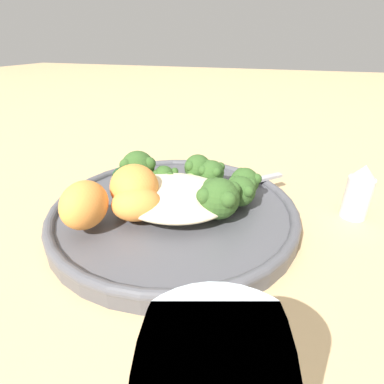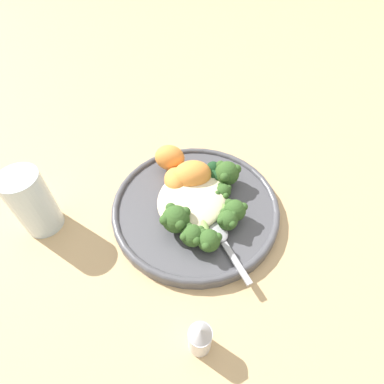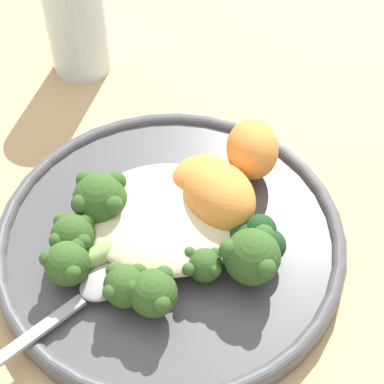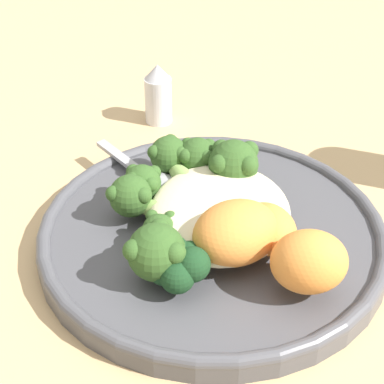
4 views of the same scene
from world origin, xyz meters
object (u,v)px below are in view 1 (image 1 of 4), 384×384
at_px(quinoa_mound, 173,196).
at_px(sweet_potato_chunk_2, 134,187).
at_px(broccoli_stalk_2, 225,186).
at_px(kale_tuft, 130,177).
at_px(salt_shaker, 359,192).
at_px(broccoli_stalk_4, 190,175).
at_px(broccoli_stalk_0, 211,198).
at_px(broccoli_stalk_6, 140,170).
at_px(sweet_potato_chunk_0, 137,204).
at_px(spoon, 229,185).
at_px(broccoli_stalk_1, 228,193).
at_px(sweet_potato_chunk_1, 84,205).
at_px(broccoli_stalk_5, 164,181).
at_px(broccoli_stalk_3, 203,177).
at_px(plate, 174,210).

xyz_separation_m(quinoa_mound, sweet_potato_chunk_2, (0.04, 0.01, 0.01)).
height_order(broccoli_stalk_2, kale_tuft, broccoli_stalk_2).
relative_size(broccoli_stalk_2, salt_shaker, 1.73).
distance_m(quinoa_mound, broccoli_stalk_4, 0.05).
distance_m(broccoli_stalk_0, broccoli_stalk_6, 0.12).
height_order(sweet_potato_chunk_0, kale_tuft, sweet_potato_chunk_0).
xyz_separation_m(sweet_potato_chunk_2, spoon, (-0.09, -0.08, -0.02)).
distance_m(broccoli_stalk_1, broccoli_stalk_4, 0.07).
bearing_deg(broccoli_stalk_4, sweet_potato_chunk_0, 176.76).
relative_size(broccoli_stalk_6, kale_tuft, 2.23).
bearing_deg(broccoli_stalk_6, sweet_potato_chunk_1, 126.03).
distance_m(broccoli_stalk_4, spoon, 0.05).
distance_m(broccoli_stalk_0, salt_shaker, 0.18).
xyz_separation_m(quinoa_mound, broccoli_stalk_0, (-0.05, 0.01, 0.01)).
bearing_deg(kale_tuft, broccoli_stalk_6, -125.23).
bearing_deg(broccoli_stalk_5, sweet_potato_chunk_1, 136.14).
bearing_deg(broccoli_stalk_3, sweet_potato_chunk_0, -177.36).
bearing_deg(salt_shaker, plate, 20.13).
relative_size(broccoli_stalk_3, sweet_potato_chunk_0, 2.12).
relative_size(plate, broccoli_stalk_5, 3.70).
relative_size(broccoli_stalk_4, spoon, 1.21).
bearing_deg(broccoli_stalk_5, broccoli_stalk_1, -119.73).
distance_m(sweet_potato_chunk_2, kale_tuft, 0.05).
relative_size(broccoli_stalk_1, broccoli_stalk_3, 1.12).
bearing_deg(broccoli_stalk_3, broccoli_stalk_4, 119.06).
bearing_deg(sweet_potato_chunk_2, broccoli_stalk_4, -121.23).
bearing_deg(broccoli_stalk_1, broccoli_stalk_5, 152.69).
relative_size(spoon, salt_shaker, 1.46).
distance_m(broccoli_stalk_2, sweet_potato_chunk_0, 0.11).
height_order(broccoli_stalk_5, sweet_potato_chunk_0, sweet_potato_chunk_0).
xyz_separation_m(plate, sweet_potato_chunk_2, (0.04, 0.02, 0.03)).
bearing_deg(broccoli_stalk_5, broccoli_stalk_6, 61.64).
xyz_separation_m(plate, salt_shaker, (-0.20, -0.07, 0.02)).
bearing_deg(sweet_potato_chunk_0, broccoli_stalk_0, -157.04).
bearing_deg(broccoli_stalk_5, quinoa_mound, -163.00).
bearing_deg(broccoli_stalk_6, plate, -168.25).
relative_size(sweet_potato_chunk_0, sweet_potato_chunk_2, 0.77).
distance_m(plate, broccoli_stalk_5, 0.04).
height_order(plate, broccoli_stalk_3, broccoli_stalk_3).
bearing_deg(sweet_potato_chunk_0, kale_tuft, -55.42).
bearing_deg(plate, quinoa_mound, 104.30).
bearing_deg(kale_tuft, broccoli_stalk_5, -169.34).
distance_m(broccoli_stalk_3, sweet_potato_chunk_0, 0.10).
distance_m(spoon, salt_shaker, 0.15).
bearing_deg(broccoli_stalk_2, broccoli_stalk_0, -128.17).
distance_m(plate, broccoli_stalk_6, 0.07).
xyz_separation_m(quinoa_mound, broccoli_stalk_4, (-0.00, -0.05, 0.00)).
xyz_separation_m(quinoa_mound, broccoli_stalk_6, (0.06, -0.04, 0.01)).
xyz_separation_m(plate, broccoli_stalk_1, (-0.06, -0.01, 0.03)).
xyz_separation_m(broccoli_stalk_3, sweet_potato_chunk_2, (0.06, 0.07, 0.01)).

